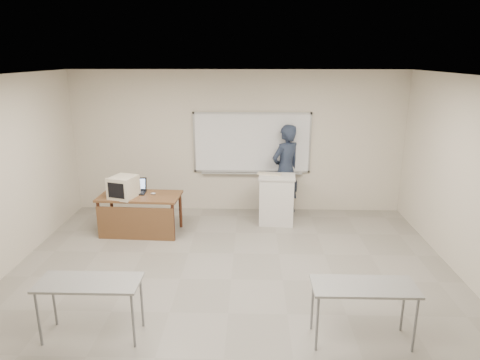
{
  "coord_description": "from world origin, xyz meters",
  "views": [
    {
      "loc": [
        0.29,
        -4.91,
        3.27
      ],
      "look_at": [
        0.1,
        2.2,
        1.19
      ],
      "focal_mm": 32.0,
      "sensor_mm": 36.0,
      "label": 1
    }
  ],
  "objects_px": {
    "instructor_desk": "(139,207)",
    "crt_monitor": "(124,187)",
    "mouse": "(153,193)",
    "presenter": "(286,170)",
    "whiteboard": "(252,144)",
    "laptop": "(136,189)",
    "podium": "(277,199)",
    "keyboard": "(269,174)"
  },
  "relations": [
    {
      "from": "instructor_desk",
      "to": "crt_monitor",
      "type": "relative_size",
      "value": 3.12
    },
    {
      "from": "mouse",
      "to": "presenter",
      "type": "height_order",
      "value": "presenter"
    },
    {
      "from": "whiteboard",
      "to": "laptop",
      "type": "xyz_separation_m",
      "value": [
        -2.2,
        -1.16,
        -0.67
      ]
    },
    {
      "from": "crt_monitor",
      "to": "presenter",
      "type": "bearing_deg",
      "value": 39.67
    },
    {
      "from": "whiteboard",
      "to": "podium",
      "type": "distance_m",
      "value": 1.34
    },
    {
      "from": "instructor_desk",
      "to": "laptop",
      "type": "xyz_separation_m",
      "value": [
        -0.1,
        0.27,
        0.26
      ]
    },
    {
      "from": "laptop",
      "to": "keyboard",
      "type": "relative_size",
      "value": 0.76
    },
    {
      "from": "keyboard",
      "to": "presenter",
      "type": "height_order",
      "value": "presenter"
    },
    {
      "from": "presenter",
      "to": "instructor_desk",
      "type": "bearing_deg",
      "value": -13.25
    },
    {
      "from": "podium",
      "to": "presenter",
      "type": "bearing_deg",
      "value": 74.2
    },
    {
      "from": "instructor_desk",
      "to": "mouse",
      "type": "height_order",
      "value": "mouse"
    },
    {
      "from": "instructor_desk",
      "to": "podium",
      "type": "height_order",
      "value": "podium"
    },
    {
      "from": "podium",
      "to": "keyboard",
      "type": "relative_size",
      "value": 2.11
    },
    {
      "from": "whiteboard",
      "to": "keyboard",
      "type": "relative_size",
      "value": 5.27
    },
    {
      "from": "podium",
      "to": "instructor_desk",
      "type": "bearing_deg",
      "value": -161.89
    },
    {
      "from": "mouse",
      "to": "presenter",
      "type": "xyz_separation_m",
      "value": [
        2.57,
        1.09,
        0.19
      ]
    },
    {
      "from": "crt_monitor",
      "to": "laptop",
      "type": "bearing_deg",
      "value": 79.27
    },
    {
      "from": "whiteboard",
      "to": "presenter",
      "type": "xyz_separation_m",
      "value": [
        0.71,
        -0.18,
        -0.52
      ]
    },
    {
      "from": "whiteboard",
      "to": "presenter",
      "type": "bearing_deg",
      "value": -13.96
    },
    {
      "from": "instructor_desk",
      "to": "podium",
      "type": "relative_size",
      "value": 1.51
    },
    {
      "from": "whiteboard",
      "to": "crt_monitor",
      "type": "height_order",
      "value": "whiteboard"
    },
    {
      "from": "crt_monitor",
      "to": "keyboard",
      "type": "height_order",
      "value": "crt_monitor"
    },
    {
      "from": "crt_monitor",
      "to": "mouse",
      "type": "relative_size",
      "value": 5.07
    },
    {
      "from": "crt_monitor",
      "to": "presenter",
      "type": "height_order",
      "value": "presenter"
    },
    {
      "from": "mouse",
      "to": "crt_monitor",
      "type": "bearing_deg",
      "value": -171.7
    },
    {
      "from": "keyboard",
      "to": "podium",
      "type": "bearing_deg",
      "value": -14.63
    },
    {
      "from": "mouse",
      "to": "keyboard",
      "type": "distance_m",
      "value": 2.29
    },
    {
      "from": "crt_monitor",
      "to": "laptop",
      "type": "relative_size",
      "value": 1.35
    },
    {
      "from": "whiteboard",
      "to": "instructor_desk",
      "type": "bearing_deg",
      "value": -145.8
    },
    {
      "from": "presenter",
      "to": "mouse",
      "type": "bearing_deg",
      "value": -14.25
    },
    {
      "from": "instructor_desk",
      "to": "presenter",
      "type": "xyz_separation_m",
      "value": [
        2.81,
        1.25,
        0.41
      ]
    },
    {
      "from": "podium",
      "to": "keyboard",
      "type": "height_order",
      "value": "keyboard"
    },
    {
      "from": "laptop",
      "to": "mouse",
      "type": "bearing_deg",
      "value": -19.16
    },
    {
      "from": "whiteboard",
      "to": "mouse",
      "type": "distance_m",
      "value": 2.36
    },
    {
      "from": "whiteboard",
      "to": "keyboard",
      "type": "height_order",
      "value": "whiteboard"
    },
    {
      "from": "crt_monitor",
      "to": "mouse",
      "type": "bearing_deg",
      "value": 36.68
    },
    {
      "from": "instructor_desk",
      "to": "crt_monitor",
      "type": "distance_m",
      "value": 0.46
    },
    {
      "from": "whiteboard",
      "to": "crt_monitor",
      "type": "xyz_separation_m",
      "value": [
        -2.35,
        -1.44,
        -0.53
      ]
    },
    {
      "from": "podium",
      "to": "laptop",
      "type": "height_order",
      "value": "laptop"
    },
    {
      "from": "presenter",
      "to": "whiteboard",
      "type": "bearing_deg",
      "value": -51.19
    },
    {
      "from": "mouse",
      "to": "instructor_desk",
      "type": "bearing_deg",
      "value": -157.67
    },
    {
      "from": "instructor_desk",
      "to": "keyboard",
      "type": "bearing_deg",
      "value": 19.8
    }
  ]
}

